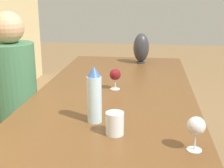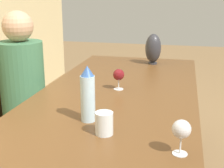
% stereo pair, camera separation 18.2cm
% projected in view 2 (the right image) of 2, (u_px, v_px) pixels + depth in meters
% --- Properties ---
extents(dining_table, '(2.86, 1.00, 0.78)m').
position_uv_depth(dining_table, '(105.00, 120.00, 1.72)').
color(dining_table, brown).
rests_on(dining_table, ground_plane).
extents(water_bottle, '(0.07, 0.07, 0.28)m').
position_uv_depth(water_bottle, '(88.00, 95.00, 1.52)').
color(water_bottle, silver).
rests_on(water_bottle, dining_table).
extents(water_tumbler, '(0.08, 0.08, 0.10)m').
position_uv_depth(water_tumbler, '(104.00, 123.00, 1.40)').
color(water_tumbler, silver).
rests_on(water_tumbler, dining_table).
extents(vase, '(0.14, 0.14, 0.27)m').
position_uv_depth(vase, '(153.00, 48.00, 2.74)').
color(vase, '#2D2D33').
rests_on(vase, dining_table).
extents(wine_glass_1, '(0.08, 0.08, 0.15)m').
position_uv_depth(wine_glass_1, '(181.00, 130.00, 1.21)').
color(wine_glass_1, silver).
rests_on(wine_glass_1, dining_table).
extents(wine_glass_2, '(0.07, 0.07, 0.14)m').
position_uv_depth(wine_glass_2, '(119.00, 75.00, 2.03)').
color(wine_glass_2, silver).
rests_on(wine_glass_2, dining_table).
extents(chair_far, '(0.44, 0.44, 0.98)m').
position_uv_depth(chair_far, '(16.00, 110.00, 2.39)').
color(chair_far, brown).
rests_on(chair_far, ground_plane).
extents(person_far, '(0.33, 0.33, 1.27)m').
position_uv_depth(person_far, '(25.00, 90.00, 2.32)').
color(person_far, '#2D2D38').
rests_on(person_far, ground_plane).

